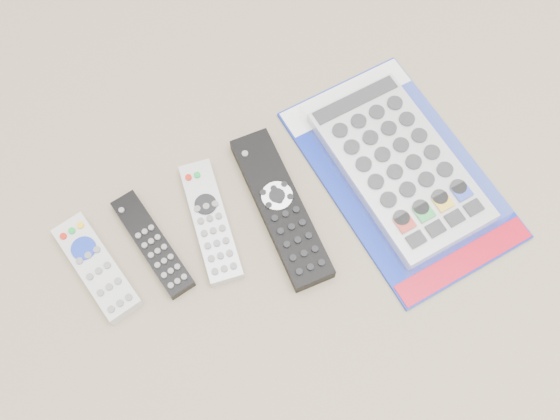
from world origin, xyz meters
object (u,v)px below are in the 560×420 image
remote_small_grey (97,267)px  remote_silver_dvd (211,222)px  remote_slim_black (153,244)px  jumbo_remote_packaged (400,165)px  remote_large_black (281,208)px

remote_small_grey → remote_silver_dvd: bearing=-12.8°
remote_slim_black → jumbo_remote_packaged: 0.35m
remote_small_grey → remote_large_black: bearing=-17.5°
remote_small_grey → jumbo_remote_packaged: size_ratio=0.46×
remote_small_grey → remote_silver_dvd: size_ratio=0.87×
remote_slim_black → remote_large_black: (0.17, -0.04, 0.00)m
remote_silver_dvd → remote_large_black: size_ratio=0.77×
remote_small_grey → remote_large_black: (0.25, -0.04, 0.00)m
remote_small_grey → remote_silver_dvd: 0.16m
remote_slim_black → remote_silver_dvd: size_ratio=0.90×
remote_silver_dvd → remote_large_black: remote_large_black is taller
remote_small_grey → remote_slim_black: (0.08, -0.00, -0.00)m
remote_small_grey → jumbo_remote_packaged: bearing=-17.1°
remote_silver_dvd → remote_large_black: bearing=-5.7°
remote_silver_dvd → remote_large_black: (0.09, -0.03, 0.00)m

